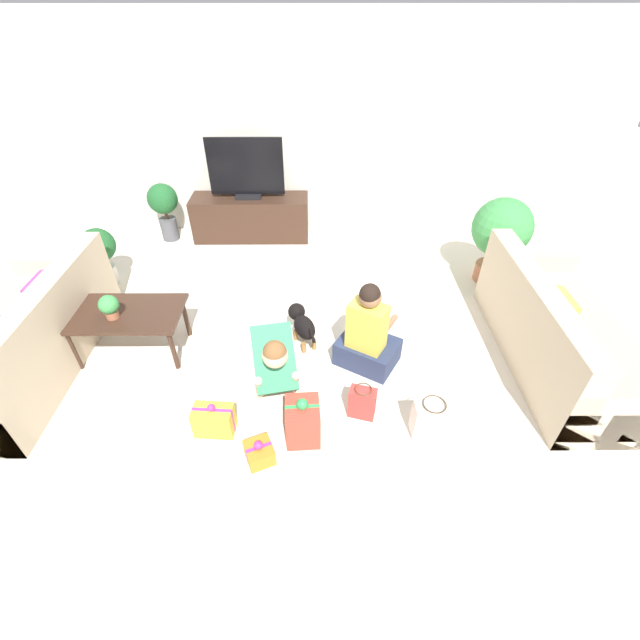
{
  "coord_description": "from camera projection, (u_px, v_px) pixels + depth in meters",
  "views": [
    {
      "loc": [
        0.21,
        -3.04,
        2.8
      ],
      "look_at": [
        0.23,
        -0.1,
        0.45
      ],
      "focal_mm": 24.0,
      "sensor_mm": 36.0,
      "label": 1
    }
  ],
  "objects": [
    {
      "name": "gift_box_a",
      "position": [
        214.0,
        420.0,
        3.32
      ],
      "size": [
        0.32,
        0.2,
        0.3
      ],
      "rotation": [
        0.0,
        0.0,
        -0.07
      ],
      "color": "yellow",
      "rests_on": "ground_plane"
    },
    {
      "name": "tv_console",
      "position": [
        251.0,
        218.0,
        5.76
      ],
      "size": [
        1.53,
        0.46,
        0.57
      ],
      "color": "#382319",
      "rests_on": "ground_plane"
    },
    {
      "name": "sofa_left",
      "position": [
        28.0,
        340.0,
        3.8
      ],
      "size": [
        0.93,
        2.02,
        0.83
      ],
      "rotation": [
        0.0,
        0.0,
        -1.57
      ],
      "color": "#C6B293",
      "rests_on": "ground_plane"
    },
    {
      "name": "dog",
      "position": [
        302.0,
        323.0,
        4.1
      ],
      "size": [
        0.31,
        0.51,
        0.35
      ],
      "rotation": [
        0.0,
        0.0,
        3.57
      ],
      "color": "black",
      "rests_on": "ground_plane"
    },
    {
      "name": "person_sitting",
      "position": [
        368.0,
        336.0,
        3.79
      ],
      "size": [
        0.65,
        0.62,
        0.89
      ],
      "rotation": [
        0.0,
        0.0,
        2.6
      ],
      "color": "#283351",
      "rests_on": "ground_plane"
    },
    {
      "name": "tabletop_plant",
      "position": [
        109.0,
        306.0,
        3.7
      ],
      "size": [
        0.17,
        0.17,
        0.22
      ],
      "color": "#A36042",
      "rests_on": "coffee_table"
    },
    {
      "name": "potted_plant_back_left",
      "position": [
        164.0,
        205.0,
        5.59
      ],
      "size": [
        0.39,
        0.39,
        0.77
      ],
      "color": "#4C4C51",
      "rests_on": "ground_plane"
    },
    {
      "name": "gift_bag_b",
      "position": [
        431.0,
        419.0,
        3.27
      ],
      "size": [
        0.28,
        0.18,
        0.34
      ],
      "rotation": [
        0.0,
        0.0,
        0.02
      ],
      "color": "white",
      "rests_on": "ground_plane"
    },
    {
      "name": "coffee_table",
      "position": [
        126.0,
        317.0,
        3.86
      ],
      "size": [
        1.01,
        0.59,
        0.47
      ],
      "color": "#382319",
      "rests_on": "ground_plane"
    },
    {
      "name": "person_kneeling",
      "position": [
        274.0,
        360.0,
        3.52
      ],
      "size": [
        0.46,
        0.84,
        0.8
      ],
      "rotation": [
        0.0,
        0.0,
        0.19
      ],
      "color": "#23232D",
      "rests_on": "ground_plane"
    },
    {
      "name": "wall_back",
      "position": [
        301.0,
        132.0,
        5.37
      ],
      "size": [
        8.4,
        0.06,
        2.6
      ],
      "color": "beige",
      "rests_on": "ground_plane"
    },
    {
      "name": "ground_plane",
      "position": [
        296.0,
        350.0,
        4.12
      ],
      "size": [
        16.0,
        16.0,
        0.0
      ],
      "primitive_type": "plane",
      "color": "beige"
    },
    {
      "name": "potted_plant_corner_right",
      "position": [
        501.0,
        232.0,
        4.71
      ],
      "size": [
        0.65,
        0.65,
        1.0
      ],
      "color": "#A36042",
      "rests_on": "ground_plane"
    },
    {
      "name": "tv",
      "position": [
        246.0,
        171.0,
        5.37
      ],
      "size": [
        0.95,
        0.2,
        0.75
      ],
      "color": "black",
      "rests_on": "tv_console"
    },
    {
      "name": "gift_box_b",
      "position": [
        303.0,
        421.0,
        3.24
      ],
      "size": [
        0.27,
        0.29,
        0.42
      ],
      "rotation": [
        0.0,
        0.0,
        0.06
      ],
      "color": "red",
      "rests_on": "ground_plane"
    },
    {
      "name": "gift_box_c",
      "position": [
        259.0,
        452.0,
        3.15
      ],
      "size": [
        0.26,
        0.27,
        0.19
      ],
      "rotation": [
        0.0,
        0.0,
        0.4
      ],
      "color": "orange",
      "rests_on": "ground_plane"
    },
    {
      "name": "sofa_right",
      "position": [
        558.0,
        335.0,
        3.86
      ],
      "size": [
        0.93,
        2.02,
        0.83
      ],
      "rotation": [
        0.0,
        0.0,
        1.57
      ],
      "color": "#C6B293",
      "rests_on": "ground_plane"
    },
    {
      "name": "potted_plant_corner_left",
      "position": [
        99.0,
        250.0,
        4.77
      ],
      "size": [
        0.38,
        0.38,
        0.68
      ],
      "color": "beige",
      "rests_on": "ground_plane"
    },
    {
      "name": "gift_bag_a",
      "position": [
        362.0,
        402.0,
        3.43
      ],
      "size": [
        0.24,
        0.17,
        0.31
      ],
      "rotation": [
        0.0,
        0.0,
        -0.28
      ],
      "color": "red",
      "rests_on": "ground_plane"
    }
  ]
}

